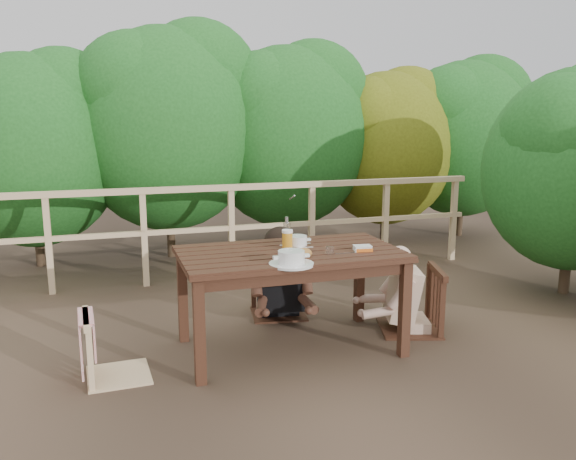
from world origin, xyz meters
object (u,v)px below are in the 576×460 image
object	(u,v)px
chair_far	(278,263)
bottle	(287,232)
woman	(278,246)
butter_tub	(362,249)
diner_right	(415,261)
beer_glass	(287,240)
chair_left	(115,316)
bread_roll	(303,253)
table	(290,301)
soup_far	(297,241)
tumbler	(330,251)
chair_right	(412,272)
soup_near	(291,258)

from	to	relation	value
chair_far	bottle	size ratio (longest dim) A/B	3.98
woman	butter_tub	world-z (taller)	woman
diner_right	beer_glass	bearing A→B (deg)	107.27
chair_far	diner_right	bearing A→B (deg)	-26.66
chair_left	bread_roll	size ratio (longest dim) A/B	6.80
table	soup_far	size ratio (longest dim) A/B	6.10
soup_far	chair_left	bearing A→B (deg)	-169.14
tumbler	woman	bearing A→B (deg)	95.96
soup_far	beer_glass	distance (m)	0.14
bread_roll	beer_glass	world-z (taller)	beer_glass
chair_left	beer_glass	size ratio (longest dim) A/B	5.48
beer_glass	tumbler	world-z (taller)	beer_glass
beer_glass	table	bearing A→B (deg)	-91.07
chair_right	chair_far	bearing A→B (deg)	-109.27
table	chair_far	bearing A→B (deg)	79.69
chair_left	butter_tub	xyz separation A→B (m)	(1.75, -0.06, 0.34)
tumbler	bread_roll	bearing A→B (deg)	-177.97
table	bread_roll	xyz separation A→B (m)	(0.03, -0.20, 0.41)
chair_far	chair_left	bearing A→B (deg)	-139.36
tumbler	butter_tub	bearing A→B (deg)	4.57
woman	tumbler	bearing A→B (deg)	105.02
chair_far	bread_roll	size ratio (longest dim) A/B	7.37
bottle	butter_tub	bearing A→B (deg)	-37.60
chair_right	diner_right	xyz separation A→B (m)	(0.03, 0.00, 0.09)
beer_glass	bread_roll	bearing A→B (deg)	-83.04
table	bottle	world-z (taller)	bottle
soup_near	beer_glass	xyz separation A→B (m)	(0.11, 0.42, 0.03)
chair_left	beer_glass	xyz separation A→B (m)	(1.25, 0.17, 0.39)
chair_right	woman	size ratio (longest dim) A/B	0.79
tumbler	chair_far	bearing A→B (deg)	96.08
diner_right	bread_roll	size ratio (longest dim) A/B	9.16
chair_far	beer_glass	size ratio (longest dim) A/B	5.93
soup_far	bottle	world-z (taller)	bottle
chair_far	beer_glass	distance (m)	0.78
tumbler	butter_tub	xyz separation A→B (m)	(0.26, 0.02, -0.01)
butter_tub	beer_glass	bearing A→B (deg)	163.91
soup_near	soup_far	distance (m)	0.55
chair_left	soup_far	size ratio (longest dim) A/B	3.26
table	beer_glass	distance (m)	0.45
chair_far	soup_near	xyz separation A→B (m)	(-0.24, -1.10, 0.33)
soup_near	butter_tub	world-z (taller)	soup_near
chair_far	woman	size ratio (longest dim) A/B	0.75
chair_right	tumbler	world-z (taller)	chair_right
diner_right	beer_glass	world-z (taller)	diner_right
soup_far	beer_glass	size ratio (longest dim) A/B	1.68
woman	soup_far	distance (m)	0.64
chair_right	butter_tub	xyz separation A→B (m)	(-0.55, -0.24, 0.28)
tumbler	butter_tub	world-z (taller)	tumbler
chair_right	tumbler	size ratio (longest dim) A/B	13.90
chair_left	soup_near	xyz separation A→B (m)	(1.14, -0.25, 0.36)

